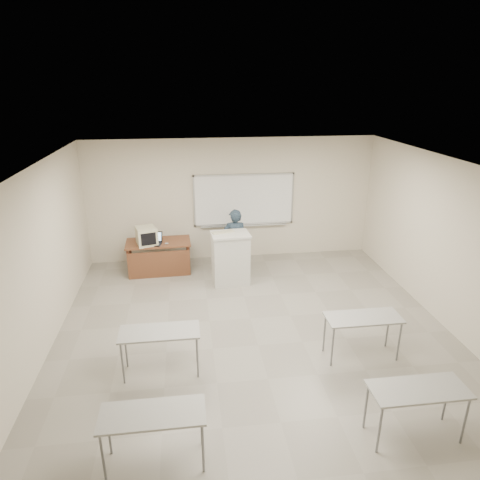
{
  "coord_description": "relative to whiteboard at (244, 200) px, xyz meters",
  "views": [
    {
      "loc": [
        -1.11,
        -6.12,
        4.25
      ],
      "look_at": [
        -0.03,
        2.2,
        1.11
      ],
      "focal_mm": 32.0,
      "sensor_mm": 36.0,
      "label": 1
    }
  ],
  "objects": [
    {
      "name": "floor",
      "position": [
        -0.3,
        -3.97,
        -1.49
      ],
      "size": [
        7.0,
        8.0,
        0.01
      ],
      "primitive_type": "cube",
      "color": "gray",
      "rests_on": "ground"
    },
    {
      "name": "keyboard",
      "position": [
        -0.65,
        -1.39,
        -0.31
      ],
      "size": [
        0.5,
        0.29,
        0.03
      ],
      "primitive_type": "cube",
      "rotation": [
        0.0,
        0.0,
        0.28
      ],
      "color": "#BBB797",
      "rests_on": "podium"
    },
    {
      "name": "student_desks",
      "position": [
        -0.3,
        -5.32,
        -0.81
      ],
      "size": [
        4.4,
        2.2,
        0.73
      ],
      "color": "#9B9B97",
      "rests_on": "floor"
    },
    {
      "name": "crt_monitor",
      "position": [
        -2.35,
        -0.79,
        -0.53
      ],
      "size": [
        0.44,
        0.48,
        0.41
      ],
      "rotation": [
        0.0,
        0.0,
        0.27
      ],
      "color": "#BBB797",
      "rests_on": "instructor_desk"
    },
    {
      "name": "instructor_desk",
      "position": [
        -2.1,
        -0.78,
        -0.93
      ],
      "size": [
        1.47,
        0.74,
        0.75
      ],
      "rotation": [
        0.0,
        0.0,
        0.04
      ],
      "color": "brown",
      "rests_on": "floor"
    },
    {
      "name": "laptop",
      "position": [
        -2.2,
        -0.79,
        -0.67
      ],
      "size": [
        0.35,
        0.32,
        0.26
      ],
      "rotation": [
        0.0,
        0.0,
        -0.24
      ],
      "color": "black",
      "rests_on": "instructor_desk"
    },
    {
      "name": "mouse",
      "position": [
        -1.9,
        -0.87,
        -0.71
      ],
      "size": [
        0.11,
        0.09,
        0.04
      ],
      "primitive_type": "ellipsoid",
      "rotation": [
        0.0,
        0.0,
        -0.38
      ],
      "color": "#94989B",
      "rests_on": "instructor_desk"
    },
    {
      "name": "presenter",
      "position": [
        -0.34,
        -0.95,
        -0.71
      ],
      "size": [
        0.57,
        0.38,
        1.55
      ],
      "primitive_type": "imported",
      "rotation": [
        0.0,
        0.0,
        3.12
      ],
      "color": "black",
      "rests_on": "floor"
    },
    {
      "name": "podium",
      "position": [
        -0.5,
        -1.47,
        -0.9
      ],
      "size": [
        0.82,
        0.6,
        1.16
      ],
      "rotation": [
        0.0,
        0.0,
        0.07
      ],
      "color": "silver",
      "rests_on": "floor"
    },
    {
      "name": "whiteboard",
      "position": [
        0.0,
        0.0,
        0.0
      ],
      "size": [
        2.48,
        0.1,
        1.31
      ],
      "color": "white",
      "rests_on": "floor"
    }
  ]
}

